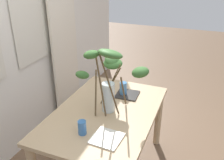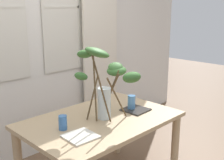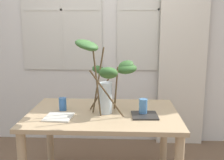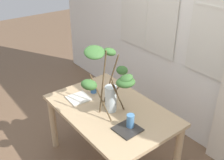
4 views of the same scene
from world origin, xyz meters
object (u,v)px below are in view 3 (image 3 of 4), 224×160
object	(u,v)px
dining_table	(103,124)
plate_square_left	(59,117)
plate_square_right	(145,115)
drinking_glass_blue_right	(143,107)
vase_with_branches	(106,74)
drinking_glass_blue_left	(63,104)

from	to	relation	value
dining_table	plate_square_left	bearing A→B (deg)	-155.74
dining_table	plate_square_right	xyz separation A→B (m)	(0.39, -0.09, 0.12)
drinking_glass_blue_right	plate_square_left	world-z (taller)	drinking_glass_blue_right
vase_with_branches	plate_square_right	xyz separation A→B (m)	(0.35, -0.05, -0.37)
vase_with_branches	plate_square_right	world-z (taller)	vase_with_branches
drinking_glass_blue_right	plate_square_right	bearing A→B (deg)	-75.45
drinking_glass_blue_right	plate_square_right	size ratio (longest dim) A/B	0.64
drinking_glass_blue_right	plate_square_left	distance (m)	0.77
drinking_glass_blue_left	plate_square_right	size ratio (longest dim) A/B	0.54
dining_table	plate_square_right	bearing A→B (deg)	-13.58
plate_square_right	vase_with_branches	bearing A→B (deg)	171.16
drinking_glass_blue_right	plate_square_left	bearing A→B (deg)	-170.59
plate_square_left	drinking_glass_blue_right	bearing A→B (deg)	9.41
plate_square_left	vase_with_branches	bearing A→B (deg)	17.81
vase_with_branches	drinking_glass_blue_right	distance (m)	0.46
dining_table	drinking_glass_blue_right	xyz separation A→B (m)	(0.37, -0.05, 0.19)
drinking_glass_blue_right	plate_square_right	world-z (taller)	drinking_glass_blue_right
plate_square_left	plate_square_right	world-z (taller)	same
drinking_glass_blue_left	dining_table	bearing A→B (deg)	-6.33
vase_with_branches	plate_square_right	size ratio (longest dim) A/B	3.11
vase_with_branches	drinking_glass_blue_right	xyz separation A→B (m)	(0.34, -0.01, -0.30)
drinking_glass_blue_left	plate_square_left	size ratio (longest dim) A/B	0.52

